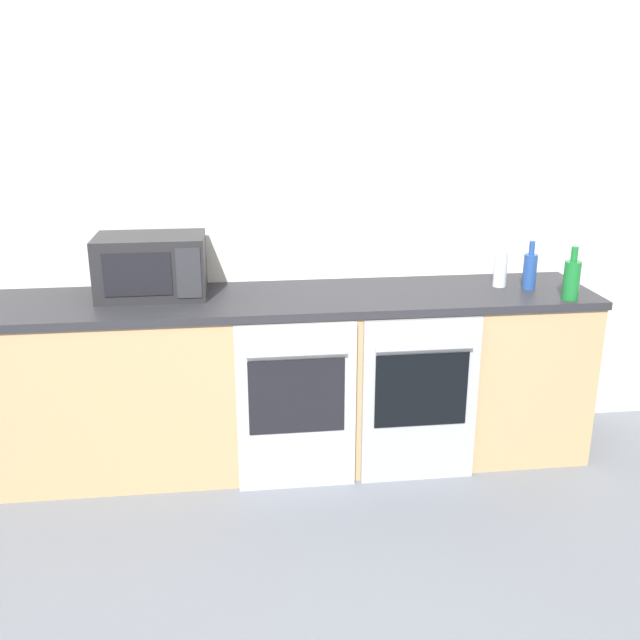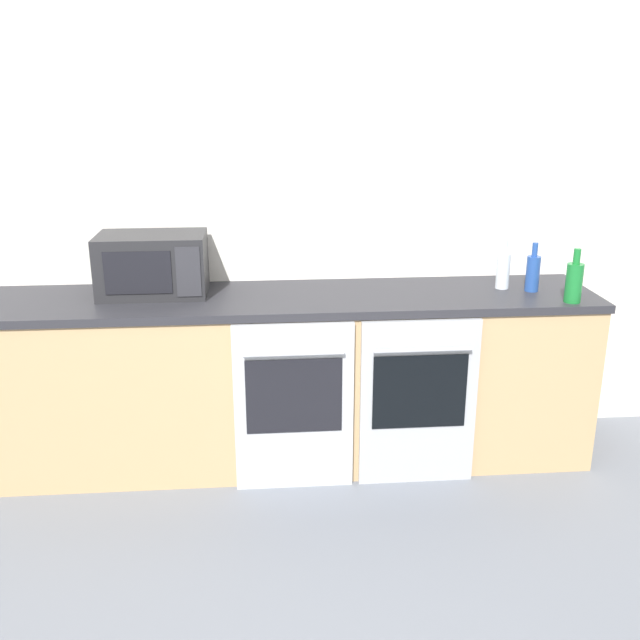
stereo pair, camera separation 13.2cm
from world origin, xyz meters
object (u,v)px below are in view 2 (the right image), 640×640
Objects in this scene: oven_left at (294,406)px; microwave at (153,264)px; oven_right at (418,402)px; bottle_blue at (533,272)px; bottle_green at (574,281)px; bottle_clear at (503,269)px.

microwave is (-0.68, 0.40, 0.62)m from oven_left.
oven_right is 3.41× the size of bottle_blue.
oven_right is at bearing -154.97° from bottle_blue.
microwave is 1.92m from bottle_blue.
bottle_green is at bearing 6.42° from oven_right.
bottle_clear is 0.38m from bottle_green.
bottle_blue is (1.23, 0.29, 0.56)m from oven_left.
bottle_green reaches higher than oven_right.
bottle_clear is (1.78, -0.04, -0.05)m from microwave.
oven_left is at bearing -161.96° from bottle_clear.
bottle_clear is 1.02× the size of bottle_blue.
bottle_clear is (1.10, 0.36, 0.56)m from oven_left.
oven_right is at bearing -173.58° from bottle_green.
microwave reaches higher than oven_left.
oven_right is at bearing -17.27° from microwave.
bottle_green is (0.26, -0.27, 0.00)m from bottle_clear.
oven_right is 1.48m from microwave.
oven_left is 3.33× the size of bottle_clear.
bottle_clear is 0.97× the size of bottle_green.
bottle_clear is at bearing 35.85° from oven_right.
oven_left is 0.61m from oven_right.
bottle_green is at bearing -46.67° from bottle_clear.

